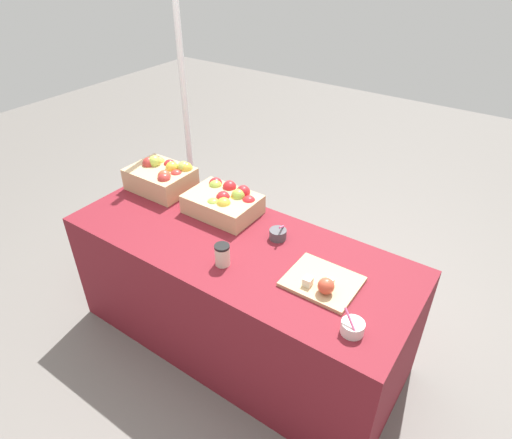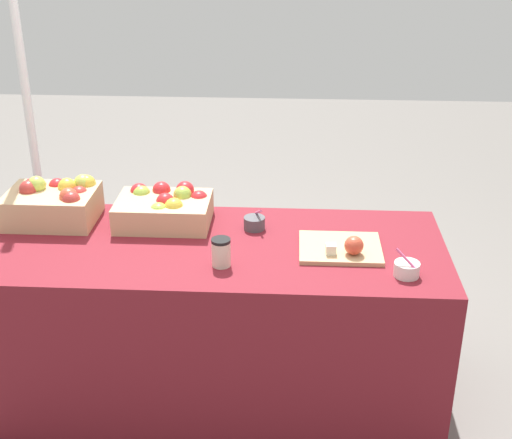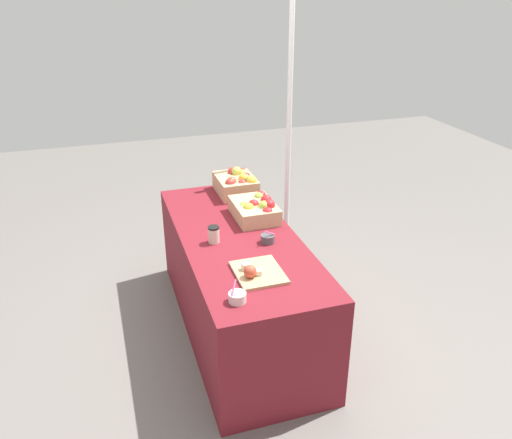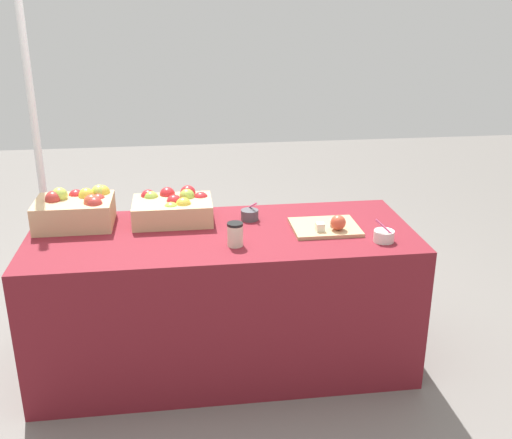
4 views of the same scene
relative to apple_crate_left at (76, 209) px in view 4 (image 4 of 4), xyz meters
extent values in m
plane|color=slate|center=(0.72, -0.20, -0.83)|extent=(10.00, 10.00, 0.00)
cube|color=maroon|center=(0.72, -0.20, -0.46)|extent=(1.90, 0.76, 0.74)
cube|color=tan|center=(-0.01, -0.01, -0.02)|extent=(0.38, 0.29, 0.14)
sphere|color=red|center=(-0.01, 0.08, 0.04)|extent=(0.08, 0.08, 0.08)
sphere|color=red|center=(-0.12, 0.07, 0.04)|extent=(0.08, 0.08, 0.08)
sphere|color=#B2332D|center=(0.11, 0.01, 0.03)|extent=(0.08, 0.08, 0.08)
sphere|color=#B2C64C|center=(-0.09, 0.07, 0.04)|extent=(0.08, 0.08, 0.08)
sphere|color=gold|center=(0.05, 0.04, 0.05)|extent=(0.08, 0.08, 0.08)
sphere|color=#B2C64C|center=(-0.08, 0.02, 0.07)|extent=(0.08, 0.08, 0.08)
sphere|color=#B2332D|center=(0.11, -0.08, 0.05)|extent=(0.08, 0.08, 0.08)
sphere|color=#B2C64C|center=(0.11, 0.08, 0.06)|extent=(0.08, 0.08, 0.08)
sphere|color=gold|center=(0.13, 0.09, 0.05)|extent=(0.08, 0.08, 0.08)
sphere|color=#B2332D|center=(-0.10, 0.00, 0.06)|extent=(0.08, 0.08, 0.08)
sphere|color=#D14C33|center=(0.09, -0.07, 0.05)|extent=(0.08, 0.08, 0.08)
cube|color=tan|center=(0.48, -0.01, -0.03)|extent=(0.40, 0.28, 0.11)
sphere|color=red|center=(0.46, 0.09, 0.03)|extent=(0.08, 0.08, 0.08)
sphere|color=red|center=(0.57, 0.08, 0.04)|extent=(0.08, 0.08, 0.08)
sphere|color=gold|center=(0.55, 0.02, -0.01)|extent=(0.08, 0.08, 0.08)
sphere|color=red|center=(0.36, 0.08, 0.02)|extent=(0.08, 0.08, 0.08)
sphere|color=red|center=(0.63, 0.04, 0.01)|extent=(0.08, 0.08, 0.08)
sphere|color=gold|center=(0.54, -0.07, 0.02)|extent=(0.08, 0.08, 0.08)
sphere|color=#99B742|center=(0.56, 0.04, 0.03)|extent=(0.08, 0.08, 0.08)
sphere|color=#99B742|center=(0.37, 0.06, 0.02)|extent=(0.08, 0.08, 0.08)
sphere|color=red|center=(0.49, -0.02, 0.02)|extent=(0.08, 0.08, 0.08)
sphere|color=#99B742|center=(0.48, -0.09, 0.00)|extent=(0.08, 0.08, 0.08)
cube|color=tan|center=(1.24, -0.22, -0.08)|extent=(0.33, 0.27, 0.02)
cube|color=beige|center=(1.28, -0.23, -0.05)|extent=(0.04, 0.04, 0.03)
cube|color=beige|center=(1.20, -0.29, -0.05)|extent=(0.04, 0.04, 0.04)
sphere|color=#D14C33|center=(1.29, -0.29, -0.03)|extent=(0.08, 0.08, 0.08)
cylinder|color=silver|center=(1.48, -0.42, -0.06)|extent=(0.10, 0.10, 0.05)
cylinder|color=#EA598C|center=(1.47, -0.44, -0.01)|extent=(0.08, 0.05, 0.07)
cylinder|color=#4C4C51|center=(0.88, -0.04, -0.06)|extent=(0.09, 0.09, 0.05)
cylinder|color=#EA598C|center=(0.90, -0.04, -0.01)|extent=(0.04, 0.09, 0.05)
cylinder|color=beige|center=(0.77, -0.38, -0.04)|extent=(0.07, 0.07, 0.10)
cylinder|color=black|center=(0.77, -0.38, 0.02)|extent=(0.07, 0.07, 0.01)
cylinder|color=white|center=(-0.27, 0.54, 0.26)|extent=(0.04, 0.04, 2.16)
camera|label=1|loc=(1.85, -1.65, 1.30)|focal=30.80mm
camera|label=2|loc=(1.04, -2.75, 1.22)|focal=49.20mm
camera|label=3|loc=(3.71, -1.03, 1.49)|focal=36.36mm
camera|label=4|loc=(0.53, -2.94, 1.01)|focal=41.98mm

